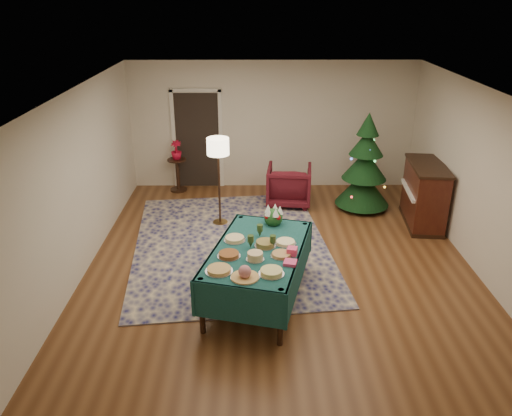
{
  "coord_description": "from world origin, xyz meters",
  "views": [
    {
      "loc": [
        -0.42,
        -6.88,
        3.98
      ],
      "look_at": [
        -0.37,
        -0.07,
        1.0
      ],
      "focal_mm": 35.0,
      "sensor_mm": 36.0,
      "label": 1
    }
  ],
  "objects_px": {
    "floor_lamp": "(218,152)",
    "christmas_tree": "(365,167)",
    "gift_box": "(292,251)",
    "buffet_table": "(258,258)",
    "piano": "(424,195)",
    "armchair": "(289,183)",
    "potted_plant": "(176,154)",
    "side_table": "(178,175)"
  },
  "relations": [
    {
      "from": "gift_box",
      "to": "piano",
      "type": "height_order",
      "value": "piano"
    },
    {
      "from": "gift_box",
      "to": "armchair",
      "type": "bearing_deg",
      "value": 86.55
    },
    {
      "from": "potted_plant",
      "to": "christmas_tree",
      "type": "xyz_separation_m",
      "value": [
        3.77,
        -0.96,
        0.04
      ]
    },
    {
      "from": "gift_box",
      "to": "potted_plant",
      "type": "bearing_deg",
      "value": 116.09
    },
    {
      "from": "armchair",
      "to": "side_table",
      "type": "relative_size",
      "value": 1.24
    },
    {
      "from": "buffet_table",
      "to": "gift_box",
      "type": "distance_m",
      "value": 0.52
    },
    {
      "from": "christmas_tree",
      "to": "floor_lamp",
      "type": "bearing_deg",
      "value": -165.78
    },
    {
      "from": "armchair",
      "to": "floor_lamp",
      "type": "relative_size",
      "value": 0.54
    },
    {
      "from": "gift_box",
      "to": "potted_plant",
      "type": "relative_size",
      "value": 0.32
    },
    {
      "from": "potted_plant",
      "to": "christmas_tree",
      "type": "distance_m",
      "value": 3.89
    },
    {
      "from": "piano",
      "to": "buffet_table",
      "type": "bearing_deg",
      "value": -141.29
    },
    {
      "from": "buffet_table",
      "to": "side_table",
      "type": "height_order",
      "value": "buffet_table"
    },
    {
      "from": "floor_lamp",
      "to": "side_table",
      "type": "height_order",
      "value": "floor_lamp"
    },
    {
      "from": "buffet_table",
      "to": "floor_lamp",
      "type": "height_order",
      "value": "floor_lamp"
    },
    {
      "from": "armchair",
      "to": "piano",
      "type": "distance_m",
      "value": 2.58
    },
    {
      "from": "potted_plant",
      "to": "armchair",
      "type": "bearing_deg",
      "value": -17.89
    },
    {
      "from": "buffet_table",
      "to": "gift_box",
      "type": "height_order",
      "value": "gift_box"
    },
    {
      "from": "buffet_table",
      "to": "piano",
      "type": "height_order",
      "value": "piano"
    },
    {
      "from": "side_table",
      "to": "christmas_tree",
      "type": "distance_m",
      "value": 3.92
    },
    {
      "from": "buffet_table",
      "to": "piano",
      "type": "distance_m",
      "value": 3.91
    },
    {
      "from": "armchair",
      "to": "floor_lamp",
      "type": "bearing_deg",
      "value": 40.56
    },
    {
      "from": "christmas_tree",
      "to": "potted_plant",
      "type": "bearing_deg",
      "value": 165.64
    },
    {
      "from": "armchair",
      "to": "piano",
      "type": "height_order",
      "value": "piano"
    },
    {
      "from": "floor_lamp",
      "to": "piano",
      "type": "distance_m",
      "value": 3.82
    },
    {
      "from": "buffet_table",
      "to": "armchair",
      "type": "xyz_separation_m",
      "value": [
        0.66,
        3.39,
        -0.19
      ]
    },
    {
      "from": "buffet_table",
      "to": "potted_plant",
      "type": "xyz_separation_m",
      "value": [
        -1.68,
        4.14,
        0.19
      ]
    },
    {
      "from": "floor_lamp",
      "to": "potted_plant",
      "type": "height_order",
      "value": "floor_lamp"
    },
    {
      "from": "gift_box",
      "to": "floor_lamp",
      "type": "relative_size",
      "value": 0.08
    },
    {
      "from": "buffet_table",
      "to": "armchair",
      "type": "relative_size",
      "value": 2.57
    },
    {
      "from": "gift_box",
      "to": "side_table",
      "type": "xyz_separation_m",
      "value": [
        -2.12,
        4.33,
        -0.5
      ]
    },
    {
      "from": "buffet_table",
      "to": "gift_box",
      "type": "xyz_separation_m",
      "value": [
        0.44,
        -0.19,
        0.21
      ]
    },
    {
      "from": "potted_plant",
      "to": "piano",
      "type": "bearing_deg",
      "value": -19.69
    },
    {
      "from": "gift_box",
      "to": "potted_plant",
      "type": "xyz_separation_m",
      "value": [
        -2.12,
        4.33,
        -0.02
      ]
    },
    {
      "from": "gift_box",
      "to": "buffet_table",
      "type": "bearing_deg",
      "value": 157.14
    },
    {
      "from": "floor_lamp",
      "to": "christmas_tree",
      "type": "height_order",
      "value": "christmas_tree"
    },
    {
      "from": "buffet_table",
      "to": "piano",
      "type": "relative_size",
      "value": 1.64
    },
    {
      "from": "buffet_table",
      "to": "potted_plant",
      "type": "relative_size",
      "value": 5.63
    },
    {
      "from": "piano",
      "to": "floor_lamp",
      "type": "bearing_deg",
      "value": 179.61
    },
    {
      "from": "buffet_table",
      "to": "armchair",
      "type": "height_order",
      "value": "armchair"
    },
    {
      "from": "piano",
      "to": "potted_plant",
      "type": "bearing_deg",
      "value": 160.31
    },
    {
      "from": "side_table",
      "to": "christmas_tree",
      "type": "bearing_deg",
      "value": -14.36
    },
    {
      "from": "potted_plant",
      "to": "buffet_table",
      "type": "bearing_deg",
      "value": -67.96
    }
  ]
}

